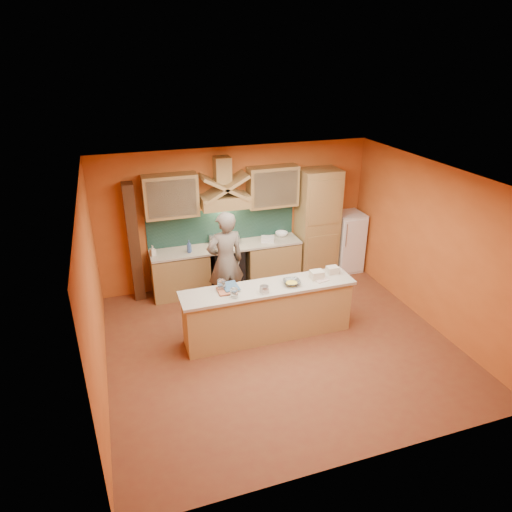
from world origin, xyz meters
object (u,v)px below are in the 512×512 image
object	(u,v)px
person	(226,262)
kitchen_scale	(264,290)
mixing_bowl	(292,283)
fridge	(347,242)
stove	(227,267)

from	to	relation	value
person	kitchen_scale	xyz separation A→B (m)	(0.30, -1.27, 0.03)
person	mixing_bowl	xyz separation A→B (m)	(0.82, -1.15, 0.02)
fridge	person	bearing A→B (deg)	-164.70
kitchen_scale	fridge	bearing A→B (deg)	27.15
fridge	kitchen_scale	bearing A→B (deg)	-141.83
stove	person	size ratio (longest dim) A/B	0.47
fridge	person	xyz separation A→B (m)	(-2.93, -0.80, 0.31)
person	kitchen_scale	distance (m)	1.30
stove	fridge	bearing A→B (deg)	0.00
stove	fridge	size ratio (longest dim) A/B	0.69
fridge	kitchen_scale	size ratio (longest dim) A/B	11.74
fridge	mixing_bowl	world-z (taller)	fridge
fridge	mixing_bowl	distance (m)	2.90
fridge	mixing_bowl	xyz separation A→B (m)	(-2.12, -1.95, 0.33)
kitchen_scale	person	bearing A→B (deg)	92.28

